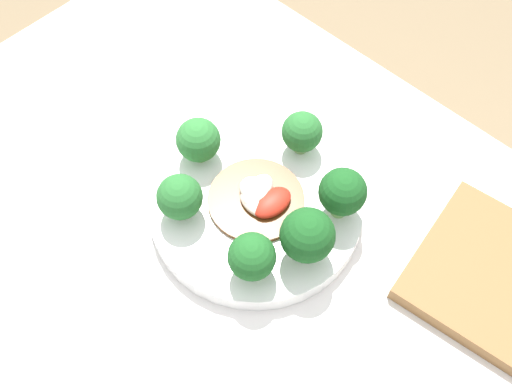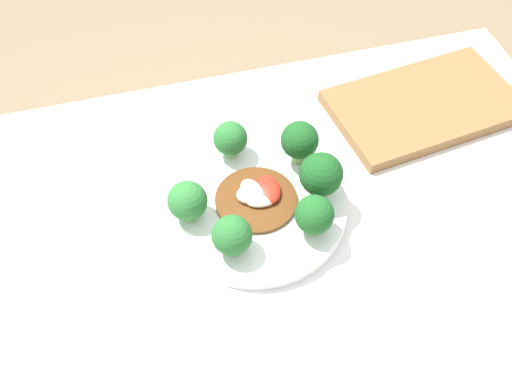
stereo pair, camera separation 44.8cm
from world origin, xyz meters
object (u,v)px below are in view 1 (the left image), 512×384
(broccoli_north, at_px, (302,132))
(broccoli_northeast, at_px, (343,192))
(broccoli_east, at_px, (307,236))
(plate, at_px, (256,206))
(stirfry_center, at_px, (259,198))
(broccoli_west, at_px, (198,140))
(broccoli_southwest, at_px, (180,197))
(broccoli_southeast, at_px, (252,257))

(broccoli_north, xyz_separation_m, broccoli_northeast, (0.09, -0.04, 0.01))
(broccoli_east, bearing_deg, plate, 171.72)
(broccoli_northeast, bearing_deg, stirfry_center, -144.90)
(broccoli_east, xyz_separation_m, stirfry_center, (-0.08, 0.01, -0.04))
(broccoli_west, bearing_deg, plate, 0.54)
(broccoli_west, bearing_deg, broccoli_southwest, -58.08)
(broccoli_southwest, xyz_separation_m, stirfry_center, (0.05, 0.07, -0.03))
(broccoli_west, height_order, broccoli_north, broccoli_west)
(broccoli_northeast, height_order, broccoli_east, broccoli_east)
(broccoli_southwest, xyz_separation_m, broccoli_northeast, (0.13, 0.13, 0.01))
(broccoli_northeast, bearing_deg, broccoli_north, 157.88)
(broccoli_west, distance_m, stirfry_center, 0.10)
(broccoli_southwest, relative_size, broccoli_northeast, 0.87)
(broccoli_west, bearing_deg, broccoli_north, 49.14)
(broccoli_northeast, relative_size, stirfry_center, 0.62)
(broccoli_southwest, relative_size, broccoli_east, 0.82)
(broccoli_west, bearing_deg, broccoli_northeast, 18.16)
(broccoli_northeast, xyz_separation_m, broccoli_east, (0.01, -0.07, 0.00))
(plate, xyz_separation_m, broccoli_north, (-0.01, 0.09, 0.05))
(broccoli_west, bearing_deg, broccoli_east, -3.73)
(broccoli_southwest, bearing_deg, broccoli_northeast, 44.20)
(broccoli_west, relative_size, broccoli_north, 1.03)
(plate, distance_m, broccoli_west, 0.10)
(broccoli_southeast, height_order, stirfry_center, broccoli_southeast)
(broccoli_southwest, bearing_deg, plate, 54.26)
(stirfry_center, bearing_deg, broccoli_northeast, 35.10)
(plate, xyz_separation_m, stirfry_center, (0.00, 0.00, 0.02))
(plate, bearing_deg, broccoli_north, 97.66)
(broccoli_west, distance_m, broccoli_southwest, 0.08)
(broccoli_east, bearing_deg, stirfry_center, 170.23)
(broccoli_west, distance_m, broccoli_northeast, 0.18)
(plate, relative_size, broccoli_east, 3.40)
(broccoli_north, relative_size, broccoli_southeast, 0.94)
(plate, height_order, broccoli_southwest, broccoli_southwest)
(broccoli_north, bearing_deg, broccoli_west, -130.86)
(broccoli_west, xyz_separation_m, broccoli_southwest, (0.04, -0.07, 0.00))
(broccoli_southeast, relative_size, broccoli_southwest, 1.03)
(broccoli_north, xyz_separation_m, stirfry_center, (0.01, -0.09, -0.03))
(broccoli_west, height_order, broccoli_east, broccoli_east)
(broccoli_southeast, xyz_separation_m, broccoli_east, (0.03, 0.06, 0.01))
(broccoli_west, xyz_separation_m, broccoli_north, (0.08, 0.09, 0.00))
(plate, bearing_deg, stirfry_center, 38.81)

